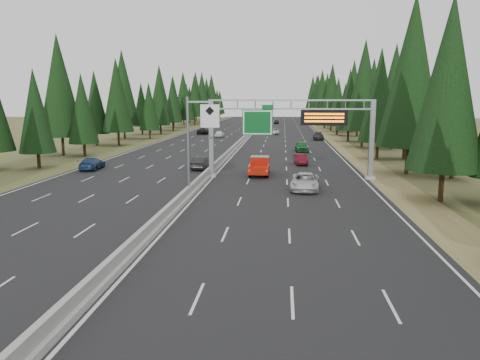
# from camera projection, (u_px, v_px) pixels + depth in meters

# --- Properties ---
(road) EXTENTS (32.00, 260.00, 0.08)m
(road) POSITION_uv_depth(u_px,v_px,m) (244.00, 140.00, 92.02)
(road) COLOR black
(road) RESTS_ON ground
(shoulder_right) EXTENTS (3.60, 260.00, 0.06)m
(shoulder_right) POSITION_uv_depth(u_px,v_px,m) (336.00, 141.00, 90.42)
(shoulder_right) COLOR olive
(shoulder_right) RESTS_ON ground
(shoulder_left) EXTENTS (3.60, 260.00, 0.06)m
(shoulder_left) POSITION_uv_depth(u_px,v_px,m) (156.00, 139.00, 93.63)
(shoulder_left) COLOR #444A22
(shoulder_left) RESTS_ON ground
(median_barrier) EXTENTS (0.70, 260.00, 0.85)m
(median_barrier) POSITION_uv_depth(u_px,v_px,m) (244.00, 138.00, 91.96)
(median_barrier) COLOR gray
(median_barrier) RESTS_ON road
(sign_gantry) EXTENTS (16.75, 0.98, 7.80)m
(sign_gantry) POSITION_uv_depth(u_px,v_px,m) (297.00, 126.00, 46.05)
(sign_gantry) COLOR slate
(sign_gantry) RESTS_ON road
(hov_sign_pole) EXTENTS (2.80, 0.50, 8.00)m
(hov_sign_pole) POSITION_uv_depth(u_px,v_px,m) (195.00, 139.00, 37.16)
(hov_sign_pole) COLOR slate
(hov_sign_pole) RESTS_ON road
(tree_row_right) EXTENTS (12.16, 240.04, 18.57)m
(tree_row_right) POSITION_uv_depth(u_px,v_px,m) (357.00, 93.00, 91.41)
(tree_row_right) COLOR black
(tree_row_right) RESTS_ON ground
(tree_row_left) EXTENTS (11.22, 243.61, 18.84)m
(tree_row_left) POSITION_uv_depth(u_px,v_px,m) (117.00, 93.00, 84.62)
(tree_row_left) COLOR black
(tree_row_left) RESTS_ON ground
(silver_minivan) EXTENTS (2.80, 5.40, 1.45)m
(silver_minivan) POSITION_uv_depth(u_px,v_px,m) (305.00, 182.00, 40.69)
(silver_minivan) COLOR silver
(silver_minivan) RESTS_ON road
(red_pickup) EXTENTS (2.03, 5.68, 1.85)m
(red_pickup) POSITION_uv_depth(u_px,v_px,m) (260.00, 165.00, 49.20)
(red_pickup) COLOR black
(red_pickup) RESTS_ON road
(car_ahead_green) EXTENTS (2.05, 4.65, 1.56)m
(car_ahead_green) POSITION_uv_depth(u_px,v_px,m) (302.00, 147.00, 70.70)
(car_ahead_green) COLOR #166125
(car_ahead_green) RESTS_ON road
(car_ahead_dkred) EXTENTS (1.71, 3.99, 1.28)m
(car_ahead_dkred) POSITION_uv_depth(u_px,v_px,m) (301.00, 159.00, 56.68)
(car_ahead_dkred) COLOR #530B17
(car_ahead_dkred) RESTS_ON road
(car_ahead_dkgrey) EXTENTS (2.21, 5.05, 1.44)m
(car_ahead_dkgrey) POSITION_uv_depth(u_px,v_px,m) (318.00, 136.00, 91.91)
(car_ahead_dkgrey) COLOR black
(car_ahead_dkgrey) RESTS_ON road
(car_ahead_white) EXTENTS (2.17, 4.64, 1.28)m
(car_ahead_white) POSITION_uv_depth(u_px,v_px,m) (274.00, 132.00, 106.59)
(car_ahead_white) COLOR silver
(car_ahead_white) RESTS_ON road
(car_ahead_far) EXTENTS (1.70, 4.17, 1.42)m
(car_ahead_far) POSITION_uv_depth(u_px,v_px,m) (276.00, 122.00, 153.54)
(car_ahead_far) COLOR black
(car_ahead_far) RESTS_ON road
(car_onc_near) EXTENTS (1.86, 4.40, 1.41)m
(car_onc_near) POSITION_uv_depth(u_px,v_px,m) (201.00, 163.00, 53.01)
(car_onc_near) COLOR black
(car_onc_near) RESTS_ON road
(car_onc_blue) EXTENTS (2.24, 4.80, 1.36)m
(car_onc_blue) POSITION_uv_depth(u_px,v_px,m) (92.00, 163.00, 52.68)
(car_onc_blue) COLOR navy
(car_onc_blue) RESTS_ON road
(car_onc_white) EXTENTS (1.83, 4.14, 1.38)m
(car_onc_white) POSITION_uv_depth(u_px,v_px,m) (220.00, 134.00, 98.22)
(car_onc_white) COLOR white
(car_onc_white) RESTS_ON road
(car_onc_far) EXTENTS (2.78, 5.60, 1.53)m
(car_onc_far) POSITION_uv_depth(u_px,v_px,m) (204.00, 131.00, 107.71)
(car_onc_far) COLOR black
(car_onc_far) RESTS_ON road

